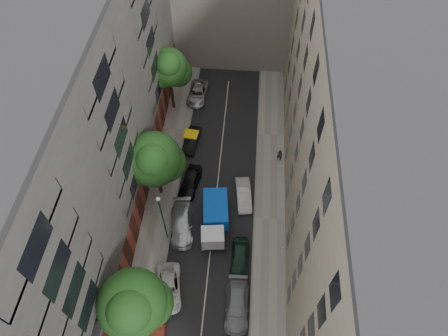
# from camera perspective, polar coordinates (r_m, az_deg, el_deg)

# --- Properties ---
(ground) EXTENTS (120.00, 120.00, 0.00)m
(ground) POSITION_cam_1_polar(r_m,az_deg,el_deg) (39.93, -1.42, -6.85)
(ground) COLOR #4C4C49
(ground) RESTS_ON ground
(road_surface) EXTENTS (8.00, 44.00, 0.02)m
(road_surface) POSITION_cam_1_polar(r_m,az_deg,el_deg) (39.93, -1.42, -6.84)
(road_surface) COLOR black
(road_surface) RESTS_ON ground
(sidewalk_left) EXTENTS (3.00, 44.00, 0.15)m
(sidewalk_left) POSITION_cam_1_polar(r_m,az_deg,el_deg) (40.59, -9.22, -6.17)
(sidewalk_left) COLOR gray
(sidewalk_left) RESTS_ON ground
(sidewalk_right) EXTENTS (3.00, 44.00, 0.15)m
(sidewalk_right) POSITION_cam_1_polar(r_m,az_deg,el_deg) (39.90, 6.53, -7.31)
(sidewalk_right) COLOR gray
(sidewalk_right) RESTS_ON ground
(building_left) EXTENTS (8.00, 44.00, 20.00)m
(building_left) POSITION_cam_1_polar(r_m,az_deg,el_deg) (34.29, -20.43, 3.10)
(building_left) COLOR #494744
(building_left) RESTS_ON ground
(building_right) EXTENTS (8.00, 44.00, 20.00)m
(building_right) POSITION_cam_1_polar(r_m,az_deg,el_deg) (32.61, 17.82, 0.75)
(building_right) COLOR tan
(building_right) RESTS_ON ground
(tarp_truck) EXTENTS (2.81, 5.85, 2.60)m
(tarp_truck) POSITION_cam_1_polar(r_m,az_deg,el_deg) (38.16, -1.31, -7.18)
(tarp_truck) COLOR black
(tarp_truck) RESTS_ON ground
(car_left_1) EXTENTS (1.64, 4.31, 1.40)m
(car_left_1) POSITION_cam_1_polar(r_m,az_deg,el_deg) (35.57, -9.58, -21.93)
(car_left_1) COLOR #4E190F
(car_left_1) RESTS_ON ground
(car_left_2) EXTENTS (2.87, 4.89, 1.28)m
(car_left_2) POSITION_cam_1_polar(r_m,az_deg,el_deg) (36.55, -7.92, -16.62)
(car_left_2) COLOR silver
(car_left_2) RESTS_ON ground
(car_left_3) EXTENTS (2.75, 5.42, 1.51)m
(car_left_3) POSITION_cam_1_polar(r_m,az_deg,el_deg) (38.87, -6.02, -7.89)
(car_left_3) COLOR silver
(car_left_3) RESTS_ON ground
(car_left_4) EXTENTS (2.37, 4.47, 1.45)m
(car_left_4) POSITION_cam_1_polar(r_m,az_deg,el_deg) (41.36, -4.86, -1.96)
(car_left_4) COLOR black
(car_left_4) RESTS_ON ground
(car_left_5) EXTENTS (1.85, 4.09, 1.30)m
(car_left_5) POSITION_cam_1_polar(r_m,az_deg,el_deg) (44.84, -4.65, 3.98)
(car_left_5) COLOR black
(car_left_5) RESTS_ON ground
(car_left_6) EXTENTS (2.45, 4.84, 1.31)m
(car_left_6) POSITION_cam_1_polar(r_m,az_deg,el_deg) (50.01, -3.78, 10.62)
(car_left_6) COLOR #B4B4B9
(car_left_6) RESTS_ON ground
(car_right_1) EXTENTS (2.07, 4.88, 1.40)m
(car_right_1) POSITION_cam_1_polar(r_m,az_deg,el_deg) (35.72, 1.86, -18.97)
(car_right_1) COLOR gray
(car_right_1) RESTS_ON ground
(car_right_2) EXTENTS (1.69, 4.16, 1.42)m
(car_right_2) POSITION_cam_1_polar(r_m,az_deg,el_deg) (37.18, 2.27, -12.79)
(car_right_2) COLOR black
(car_right_2) RESTS_ON ground
(car_right_3) EXTENTS (1.96, 4.22, 1.34)m
(car_right_3) POSITION_cam_1_polar(r_m,az_deg,el_deg) (40.45, 2.83, -3.84)
(car_right_3) COLOR silver
(car_right_3) RESTS_ON ground
(tree_near) EXTENTS (5.27, 4.99, 9.07)m
(tree_near) POSITION_cam_1_polar(r_m,az_deg,el_deg) (30.52, -12.73, -18.61)
(tree_near) COLOR #382619
(tree_near) RESTS_ON sidewalk_left
(tree_mid) EXTENTS (5.50, 5.26, 8.16)m
(tree_mid) POSITION_cam_1_polar(r_m,az_deg,el_deg) (37.37, -9.86, 0.97)
(tree_mid) COLOR #382619
(tree_mid) RESTS_ON sidewalk_left
(tree_far) EXTENTS (4.71, 4.34, 8.55)m
(tree_far) POSITION_cam_1_polar(r_m,az_deg,el_deg) (45.26, -7.82, 13.81)
(tree_far) COLOR #382619
(tree_far) RESTS_ON sidewalk_left
(lamp_post) EXTENTS (0.36, 0.36, 7.08)m
(lamp_post) POSITION_cam_1_polar(r_m,az_deg,el_deg) (35.28, -8.85, -6.63)
(lamp_post) COLOR #16502E
(lamp_post) RESTS_ON sidewalk_left
(pedestrian) EXTENTS (0.67, 0.52, 1.65)m
(pedestrian) POSITION_cam_1_polar(r_m,az_deg,el_deg) (43.37, 7.95, 1.84)
(pedestrian) COLOR black
(pedestrian) RESTS_ON sidewalk_right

